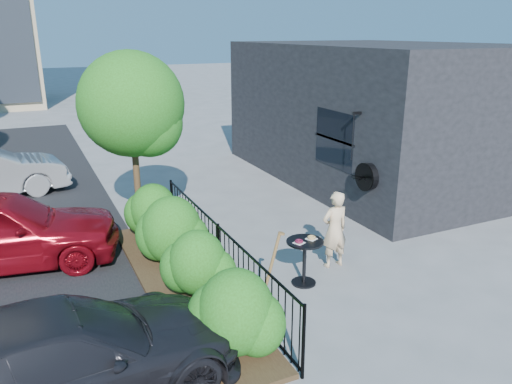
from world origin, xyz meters
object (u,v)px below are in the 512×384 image
shovel (267,281)px  car_darkgrey (60,359)px  cafe_table (305,254)px  patio_tree (135,111)px  woman (335,229)px

shovel → car_darkgrey: size_ratio=0.32×
cafe_table → shovel: (-1.09, -0.70, 0.06)m
patio_tree → shovel: size_ratio=2.72×
patio_tree → shovel: (0.98, -4.23, -2.13)m
car_darkgrey → woman: bearing=-76.4°
shovel → patio_tree: bearing=103.0°
cafe_table → shovel: shovel is taller
cafe_table → woman: bearing=23.5°
patio_tree → cafe_table: size_ratio=4.43×
patio_tree → shovel: 4.83m
shovel → woman: bearing=28.8°
patio_tree → car_darkgrey: bearing=-113.2°
shovel → car_darkgrey: bearing=-167.0°
woman → car_darkgrey: size_ratio=0.34×
woman → shovel: (-1.97, -1.08, -0.12)m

